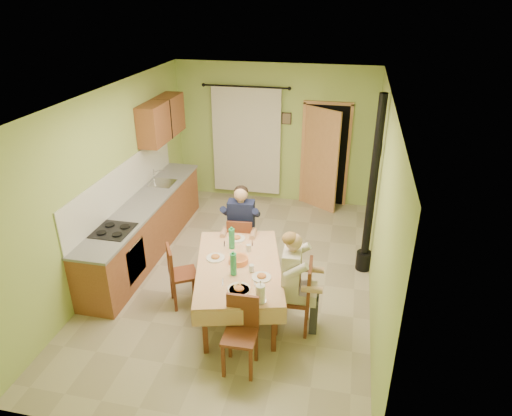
% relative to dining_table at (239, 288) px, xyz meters
% --- Properties ---
extents(floor, '(4.00, 6.00, 0.01)m').
position_rel_dining_table_xyz_m(floor, '(-0.22, 0.85, -0.38)').
color(floor, tan).
rests_on(floor, ground).
extents(room_shell, '(4.04, 6.04, 2.82)m').
position_rel_dining_table_xyz_m(room_shell, '(-0.22, 0.85, 1.44)').
color(room_shell, '#AAC666').
rests_on(room_shell, ground).
extents(kitchen_run, '(0.64, 3.64, 1.56)m').
position_rel_dining_table_xyz_m(kitchen_run, '(-1.92, 1.25, 0.10)').
color(kitchen_run, brown).
rests_on(kitchen_run, ground).
extents(upper_cabinets, '(0.35, 1.40, 0.70)m').
position_rel_dining_table_xyz_m(upper_cabinets, '(-2.04, 2.55, 1.57)').
color(upper_cabinets, brown).
rests_on(upper_cabinets, room_shell).
extents(curtain, '(1.70, 0.07, 2.22)m').
position_rel_dining_table_xyz_m(curtain, '(-0.77, 3.75, 0.88)').
color(curtain, black).
rests_on(curtain, ground).
extents(doorway, '(0.96, 0.50, 2.15)m').
position_rel_dining_table_xyz_m(doorway, '(0.80, 3.71, 0.67)').
color(doorway, black).
rests_on(doorway, ground).
extents(dining_table, '(1.53, 2.06, 0.76)m').
position_rel_dining_table_xyz_m(dining_table, '(0.00, 0.00, 0.00)').
color(dining_table, tan).
rests_on(dining_table, ground).
extents(tableware, '(0.97, 1.55, 0.33)m').
position_rel_dining_table_xyz_m(tableware, '(0.04, -0.10, 0.45)').
color(tableware, white).
rests_on(tableware, dining_table).
extents(chair_far, '(0.41, 0.41, 0.94)m').
position_rel_dining_table_xyz_m(chair_far, '(-0.22, 1.02, -0.09)').
color(chair_far, brown).
rests_on(chair_far, ground).
extents(chair_near, '(0.39, 0.39, 0.93)m').
position_rel_dining_table_xyz_m(chair_near, '(0.27, -1.02, -0.09)').
color(chair_near, brown).
rests_on(chair_near, ground).
extents(chair_right, '(0.46, 0.46, 1.00)m').
position_rel_dining_table_xyz_m(chair_right, '(0.78, -0.17, -0.09)').
color(chair_right, brown).
rests_on(chair_right, ground).
extents(chair_left, '(0.51, 0.51, 0.92)m').
position_rel_dining_table_xyz_m(chair_left, '(-0.82, 0.02, -0.09)').
color(chair_left, brown).
rests_on(chair_left, ground).
extents(man_far, '(0.60, 0.49, 1.39)m').
position_rel_dining_table_xyz_m(man_far, '(-0.22, 1.03, 0.50)').
color(man_far, '#141938').
rests_on(man_far, chair_far).
extents(man_right, '(0.47, 0.59, 1.39)m').
position_rel_dining_table_xyz_m(man_right, '(0.76, -0.17, 0.50)').
color(man_right, silver).
rests_on(man_right, chair_right).
extents(stove_flue, '(0.24, 0.24, 2.80)m').
position_rel_dining_table_xyz_m(stove_flue, '(1.68, 1.45, 0.65)').
color(stove_flue, black).
rests_on(stove_flue, ground).
extents(picture_back, '(0.19, 0.03, 0.23)m').
position_rel_dining_table_xyz_m(picture_back, '(0.03, 3.82, 1.37)').
color(picture_back, black).
rests_on(picture_back, room_shell).
extents(picture_right, '(0.03, 0.31, 0.21)m').
position_rel_dining_table_xyz_m(picture_right, '(1.75, 2.05, 1.47)').
color(picture_right, brown).
rests_on(picture_right, room_shell).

